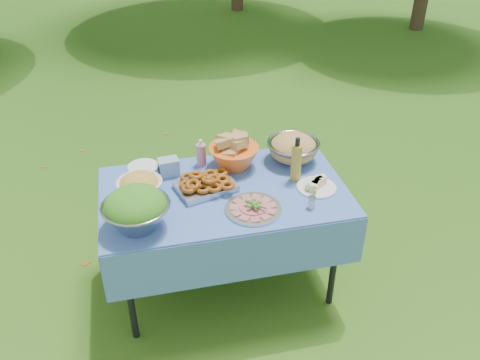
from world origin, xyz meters
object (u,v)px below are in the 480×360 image
bread_bowl (234,152)px  charcuterie_platter (253,204)px  salad_bowl (136,209)px  oil_bottle (296,159)px  pasta_bowl_steel (293,148)px  picnic_table (225,239)px  plate_stack (143,171)px

bread_bowl → charcuterie_platter: bread_bowl is taller
salad_bowl → oil_bottle: 1.01m
pasta_bowl_steel → oil_bottle: size_ratio=1.17×
picnic_table → charcuterie_platter: 0.49m
bread_bowl → pasta_bowl_steel: 0.39m
pasta_bowl_steel → plate_stack: bearing=178.5°
picnic_table → charcuterie_platter: bearing=-61.4°
bread_bowl → charcuterie_platter: (0.01, -0.49, -0.07)m
picnic_table → charcuterie_platter: charcuterie_platter is taller
bread_bowl → salad_bowl: bearing=-142.0°
picnic_table → bread_bowl: size_ratio=4.57×
bread_bowl → charcuterie_platter: 0.49m
plate_stack → oil_bottle: bearing=-15.7°
plate_stack → charcuterie_platter: (0.58, -0.50, 0.00)m
oil_bottle → bread_bowl: bearing=144.3°
picnic_table → plate_stack: bearing=148.8°
oil_bottle → pasta_bowl_steel: bearing=75.9°
charcuterie_platter → bread_bowl: bearing=90.7°
plate_stack → bread_bowl: (0.57, -0.02, 0.07)m
plate_stack → salad_bowl: bearing=-97.2°
salad_bowl → pasta_bowl_steel: salad_bowl is taller
plate_stack → bread_bowl: 0.58m
picnic_table → pasta_bowl_steel: (0.51, 0.25, 0.47)m
salad_bowl → plate_stack: (0.07, 0.52, -0.08)m
salad_bowl → bread_bowl: 0.81m
picnic_table → plate_stack: plate_stack is taller
salad_bowl → charcuterie_platter: 0.65m
plate_stack → pasta_bowl_steel: 0.97m
picnic_table → bread_bowl: bread_bowl is taller
charcuterie_platter → plate_stack: bearing=139.0°
picnic_table → oil_bottle: size_ratio=5.04×
salad_bowl → oil_bottle: size_ratio=1.25×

